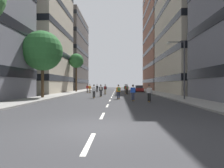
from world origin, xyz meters
TOP-DOWN VIEW (x-y plane):
  - ground_plane at (0.00, 25.44)m, footprint 152.67×152.67m
  - sidewalk_left at (-8.64, 28.63)m, footprint 3.17×69.97m
  - sidewalk_right at (8.64, 28.63)m, footprint 3.17×69.97m
  - lane_markings at (0.00, 25.50)m, footprint 0.16×57.20m
  - building_left_mid at (-18.70, 30.37)m, footprint 17.08×16.51m
  - building_left_far at (-18.70, 52.55)m, footprint 17.08×20.40m
  - building_right_mid at (18.70, 30.37)m, footprint 17.08×20.44m
  - building_right_far at (18.70, 52.55)m, footprint 17.08×21.86m
  - parked_car_near at (5.85, 37.13)m, footprint 1.82×4.40m
  - street_tree_near at (-8.64, 15.67)m, footprint 4.99×4.99m
  - street_tree_far at (-8.64, 34.93)m, footprint 3.29×3.29m
  - streetlamp_right at (7.95, 13.54)m, footprint 2.13×0.30m
  - skater_0 at (2.52, 12.74)m, footprint 0.54×0.91m
  - skater_1 at (-5.63, 32.19)m, footprint 0.54×0.91m
  - skater_2 at (-4.90, 30.59)m, footprint 0.57×0.92m
  - skater_3 at (2.46, 24.88)m, footprint 0.54×0.91m
  - skater_4 at (4.07, 11.45)m, footprint 0.56×0.92m
  - skater_5 at (2.30, 28.88)m, footprint 0.55×0.91m
  - skater_6 at (-2.23, 16.59)m, footprint 0.55×0.92m
  - skater_7 at (-1.38, 25.54)m, footprint 0.55×0.92m
  - skater_8 at (0.95, 15.04)m, footprint 0.57×0.92m
  - skater_9 at (2.75, 32.78)m, footprint 0.54×0.91m
  - skater_10 at (-1.58, 19.20)m, footprint 0.53×0.90m
  - skater_11 at (-3.85, 34.63)m, footprint 0.54×0.91m

SIDE VIEW (x-z plane):
  - ground_plane at x=0.00m, z-range 0.00..0.00m
  - lane_markings at x=0.00m, z-range 0.00..0.01m
  - sidewalk_left at x=-8.64m, z-range 0.00..0.14m
  - sidewalk_right at x=8.64m, z-range 0.00..0.14m
  - parked_car_near at x=5.85m, z-range -0.06..1.46m
  - skater_0 at x=2.52m, z-range 0.10..1.87m
  - skater_2 at x=-4.90m, z-range 0.10..1.87m
  - skater_6 at x=-2.23m, z-range 0.10..1.87m
  - skater_9 at x=2.75m, z-range 0.10..1.87m
  - skater_1 at x=-5.63m, z-range 0.13..1.90m
  - skater_3 at x=2.46m, z-range 0.13..1.90m
  - skater_4 at x=4.07m, z-range 0.13..1.90m
  - skater_5 at x=2.30m, z-range 0.13..1.90m
  - skater_7 at x=-1.38m, z-range 0.13..1.90m
  - skater_8 at x=0.95m, z-range 0.13..1.90m
  - skater_10 at x=-1.58m, z-range 0.13..1.90m
  - skater_11 at x=-3.85m, z-range 0.13..1.90m
  - streetlamp_right at x=7.95m, z-range 0.89..7.39m
  - street_tree_near at x=-8.64m, z-range 1.81..10.17m
  - street_tree_far at x=-8.64m, z-range 2.74..11.39m
  - building_left_far at x=-18.70m, z-range 0.09..23.33m
  - building_right_mid at x=18.70m, z-range 0.09..28.83m
  - building_left_mid at x=-18.70m, z-range 0.09..29.33m
  - building_right_far at x=18.70m, z-range 0.09..32.99m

